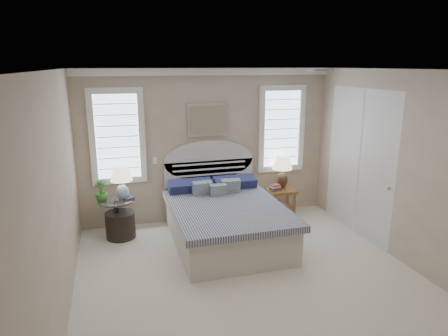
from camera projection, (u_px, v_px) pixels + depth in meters
floor at (256, 286)px, 5.13m from camera, size 4.50×5.00×0.01m
ceiling at (260, 70)px, 4.45m from camera, size 4.50×5.00×0.01m
wall_back at (208, 146)px, 7.11m from camera, size 4.50×0.02×2.70m
wall_left at (57, 203)px, 4.18m from camera, size 0.02×5.00×2.70m
wall_right at (414, 172)px, 5.39m from camera, size 0.02×5.00×2.70m
crown_molding at (208, 72)px, 6.75m from camera, size 4.50×0.08×0.12m
hvac_vent at (320, 70)px, 5.52m from camera, size 0.30×0.20×0.02m
switch_plate at (155, 160)px, 6.89m from camera, size 0.08×0.01×0.12m
window_left at (117, 136)px, 6.61m from camera, size 0.90×0.06×1.60m
window_right at (281, 129)px, 7.41m from camera, size 0.90×0.06×1.60m
painting at (208, 120)px, 6.96m from camera, size 0.74×0.04×0.58m
closet_door at (359, 162)px, 6.54m from camera, size 0.02×1.80×2.40m
bed at (224, 217)px, 6.39m from camera, size 1.72×2.28×1.47m
side_table_left at (117, 215)px, 6.49m from camera, size 0.56×0.56×0.63m
nightstand_right at (281, 197)px, 7.38m from camera, size 0.50×0.40×0.53m
floor_pot at (121, 225)px, 6.51m from camera, size 0.50×0.50×0.43m
lamp_left at (121, 179)px, 6.38m from camera, size 0.39×0.39×0.56m
lamp_right at (282, 168)px, 7.39m from camera, size 0.43×0.43×0.61m
potted_plant at (101, 191)px, 6.34m from camera, size 0.22×0.22×0.35m
books_left at (129, 199)px, 6.44m from camera, size 0.21×0.18×0.05m
books_right at (275, 188)px, 7.29m from camera, size 0.22×0.19×0.11m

